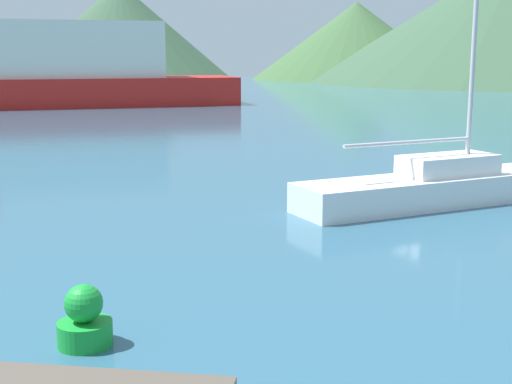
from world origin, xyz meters
name	(u,v)px	position (x,y,z in m)	size (l,w,h in m)	color
sailboat_inner	(447,184)	(4.33, 18.38, 0.49)	(8.37, 4.65, 8.35)	white
buoy_marker	(84,320)	(-3.36, 9.82, 0.34)	(0.72, 0.72, 0.82)	green
hill_central	(121,34)	(-12.58, 93.64, 6.25)	(29.38, 29.38, 12.51)	#38563D
hill_east	(356,41)	(20.61, 108.92, 5.70)	(31.34, 31.34, 11.40)	#3D6038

